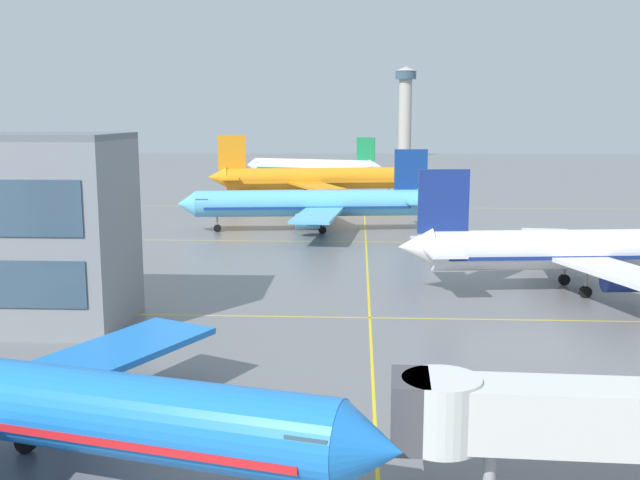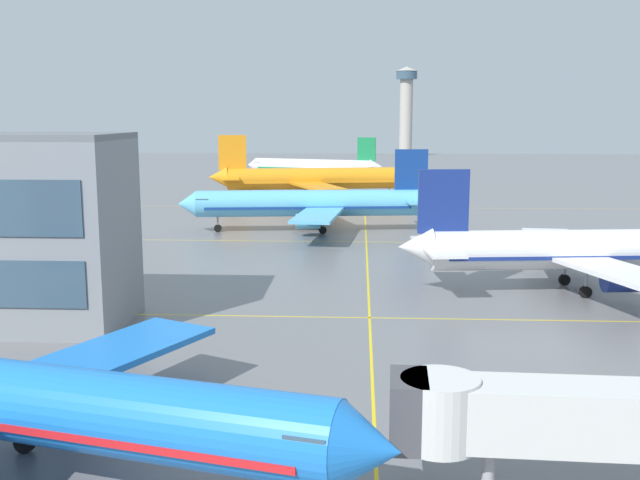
{
  "view_description": "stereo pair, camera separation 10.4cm",
  "coord_description": "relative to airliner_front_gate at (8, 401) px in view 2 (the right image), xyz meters",
  "views": [
    {
      "loc": [
        -0.98,
        -24.0,
        16.43
      ],
      "look_at": [
        -4.57,
        43.99,
        4.94
      ],
      "focal_mm": 41.56,
      "sensor_mm": 36.0,
      "label": 1
    },
    {
      "loc": [
        -0.88,
        -23.99,
        16.43
      ],
      "look_at": [
        -4.57,
        43.99,
        4.94
      ],
      "focal_mm": 41.56,
      "sensor_mm": 36.0,
      "label": 2
    }
  ],
  "objects": [
    {
      "name": "airliner_third_row",
      "position": [
        8.79,
        74.01,
        0.21
      ],
      "size": [
        37.52,
        32.16,
        11.66
      ],
      "color": "#5BB7E5",
      "rests_on": "ground"
    },
    {
      "name": "control_tower",
      "position": [
        34.0,
        273.91,
        17.05
      ],
      "size": [
        8.82,
        8.82,
        35.69
      ],
      "color": "#ADA89E",
      "rests_on": "ground"
    },
    {
      "name": "taxiway_markings",
      "position": [
        16.58,
        46.79,
        -3.77
      ],
      "size": [
        157.5,
        162.95,
        0.01
      ],
      "color": "yellow",
      "rests_on": "ground"
    },
    {
      "name": "airliner_far_left_stand",
      "position": [
        6.99,
        111.06,
        0.59
      ],
      "size": [
        40.95,
        34.88,
        12.76
      ],
      "color": "orange",
      "rests_on": "ground"
    },
    {
      "name": "airliner_far_right_stand",
      "position": [
        4.11,
        152.77,
        0.05
      ],
      "size": [
        35.19,
        30.08,
        11.2
      ],
      "color": "white",
      "rests_on": "ground"
    },
    {
      "name": "jet_bridge",
      "position": [
        23.89,
        -1.15,
        0.28
      ],
      "size": [
        16.36,
        3.66,
        5.58
      ],
      "color": "silver",
      "rests_on": "ground"
    },
    {
      "name": "airliner_front_gate",
      "position": [
        0.0,
        0.0,
        0.0
      ],
      "size": [
        35.14,
        29.91,
        11.05
      ],
      "color": "blue",
      "rests_on": "ground"
    },
    {
      "name": "airliner_second_row",
      "position": [
        37.47,
        38.81,
        0.18
      ],
      "size": [
        37.24,
        31.93,
        11.57
      ],
      "color": "white",
      "rests_on": "ground"
    }
  ]
}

